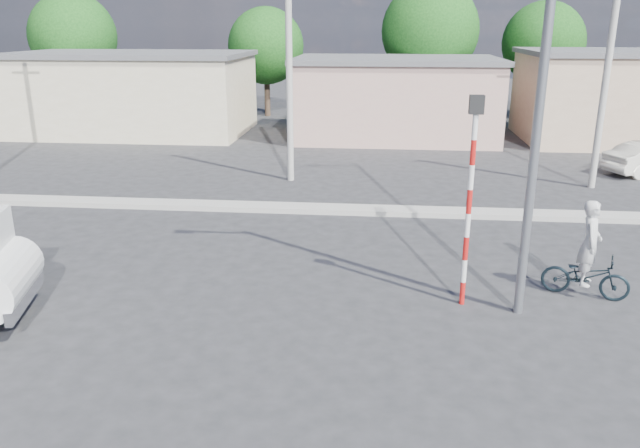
# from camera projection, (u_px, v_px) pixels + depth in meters

# --- Properties ---
(ground_plane) EXTENTS (120.00, 120.00, 0.00)m
(ground_plane) POSITION_uv_depth(u_px,v_px,m) (303.00, 329.00, 12.09)
(ground_plane) COLOR #28282A
(ground_plane) RESTS_ON ground
(median) EXTENTS (40.00, 0.80, 0.16)m
(median) POSITION_uv_depth(u_px,v_px,m) (335.00, 209.00, 19.64)
(median) COLOR #99968E
(median) RESTS_ON ground
(bicycle) EXTENTS (1.90, 1.14, 0.94)m
(bicycle) POSITION_uv_depth(u_px,v_px,m) (585.00, 276.00, 13.43)
(bicycle) COLOR black
(bicycle) RESTS_ON ground
(cyclist) EXTENTS (0.63, 0.78, 1.86)m
(cyclist) POSITION_uv_depth(u_px,v_px,m) (588.00, 256.00, 13.29)
(cyclist) COLOR silver
(cyclist) RESTS_ON ground
(traffic_pole) EXTENTS (0.28, 0.18, 4.36)m
(traffic_pole) POSITION_uv_depth(u_px,v_px,m) (471.00, 185.00, 12.41)
(traffic_pole) COLOR red
(traffic_pole) RESTS_ON ground
(streetlight) EXTENTS (2.34, 0.22, 9.00)m
(streetlight) POSITION_uv_depth(u_px,v_px,m) (535.00, 64.00, 11.31)
(streetlight) COLOR slate
(streetlight) RESTS_ON ground
(building_row) EXTENTS (37.80, 7.30, 4.44)m
(building_row) POSITION_uv_depth(u_px,v_px,m) (378.00, 95.00, 32.16)
(building_row) COLOR beige
(building_row) RESTS_ON ground
(tree_row) EXTENTS (43.62, 7.43, 8.42)m
(tree_row) POSITION_uv_depth(u_px,v_px,m) (425.00, 35.00, 37.14)
(tree_row) COLOR #38281E
(tree_row) RESTS_ON ground
(utility_poles) EXTENTS (35.40, 0.24, 8.00)m
(utility_poles) POSITION_uv_depth(u_px,v_px,m) (437.00, 71.00, 21.89)
(utility_poles) COLOR #99968E
(utility_poles) RESTS_ON ground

